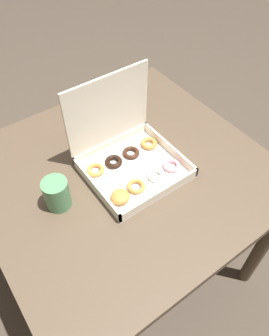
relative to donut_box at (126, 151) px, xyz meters
The scene contains 4 objects.
ground_plane 0.79m from the donut_box, 145.38° to the right, with size 8.00×8.00×0.00m, color #42382D.
dining_table 0.17m from the donut_box, 145.38° to the right, with size 0.96×0.90×0.73m.
donut_box is the anchor object (origin of this frame).
coffee_mug 0.27m from the donut_box, behind, with size 0.08×0.08×0.10m.
Camera 1 is at (-0.41, -0.63, 1.59)m, focal length 35.00 mm.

